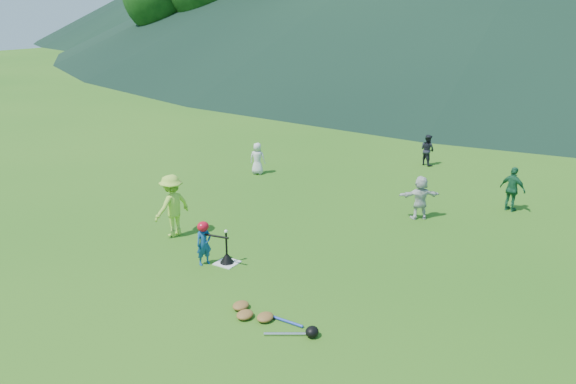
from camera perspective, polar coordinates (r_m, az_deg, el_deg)
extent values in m
plane|color=#276116|center=(12.16, -6.20, -7.22)|extent=(120.00, 120.00, 0.00)
cube|color=silver|center=(12.16, -6.21, -7.17)|extent=(0.45, 0.45, 0.02)
sphere|color=white|center=(11.87, -6.33, -4.00)|extent=(0.08, 0.08, 0.08)
imported|color=navy|center=(12.00, -8.54, -5.22)|extent=(0.35, 0.41, 0.94)
imported|color=#A8DB40|center=(13.53, -11.68, -1.36)|extent=(0.69, 1.04, 1.50)
imported|color=silver|center=(18.27, -3.12, 3.42)|extent=(0.58, 0.47, 1.04)
imported|color=black|center=(19.86, 13.97, 4.17)|extent=(0.64, 0.58, 1.07)
imported|color=#1B5B38|center=(16.04, 21.85, 0.26)|extent=(0.77, 0.50, 1.21)
imported|color=silver|center=(14.75, 13.29, -0.54)|extent=(1.05, 0.91, 1.14)
cone|color=black|center=(12.12, -6.22, -6.75)|extent=(0.30, 0.30, 0.18)
cylinder|color=black|center=(11.98, -6.28, -5.28)|extent=(0.04, 0.04, 0.50)
ellipsoid|color=#B30B1F|center=(11.85, -8.63, -3.48)|extent=(0.24, 0.26, 0.22)
cylinder|color=black|center=(11.75, -7.38, -4.47)|extent=(0.62, 0.11, 0.07)
ellipsoid|color=olive|center=(10.15, -4.40, -12.32)|extent=(0.28, 0.34, 0.13)
ellipsoid|color=olive|center=(10.06, -2.33, -12.58)|extent=(0.28, 0.34, 0.13)
ellipsoid|color=olive|center=(10.43, -4.82, -11.42)|extent=(0.28, 0.34, 0.13)
cylinder|color=silver|center=(9.67, -0.28, -14.22)|extent=(0.64, 0.42, 0.06)
cylinder|color=#263FA5|center=(10.01, -0.20, -12.98)|extent=(0.68, 0.06, 0.05)
ellipsoid|color=black|center=(9.61, 2.46, -14.00)|extent=(0.22, 0.24, 0.19)
cube|color=gray|center=(37.53, 21.11, 10.12)|extent=(70.00, 0.03, 1.20)
cube|color=yellow|center=(37.46, 21.22, 11.08)|extent=(70.00, 0.08, 0.08)
cylinder|color=gray|center=(55.76, -17.73, 12.82)|extent=(0.07, 0.07, 1.30)
cylinder|color=gray|center=(37.53, 21.11, 10.12)|extent=(0.07, 0.07, 1.30)
cylinder|color=#382314|center=(56.29, -12.61, 14.27)|extent=(0.56, 0.56, 3.15)
cylinder|color=#382314|center=(54.23, -7.70, 14.71)|extent=(0.56, 0.56, 3.74)
cylinder|color=#382314|center=(52.58, -2.43, 15.07)|extent=(0.56, 0.56, 4.34)
cylinder|color=#382314|center=(47.52, 0.47, 14.03)|extent=(0.56, 0.56, 3.18)
cylinder|color=#382314|center=(46.57, 6.68, 14.19)|extent=(0.56, 0.56, 3.78)
cylinder|color=#382314|center=(46.16, 13.08, 14.18)|extent=(0.56, 0.56, 4.38)
cylinder|color=#382314|center=(41.99, 18.00, 12.60)|extent=(0.56, 0.56, 3.22)
cylinder|color=#382314|center=(42.57, 24.94, 12.28)|extent=(0.56, 0.56, 3.81)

